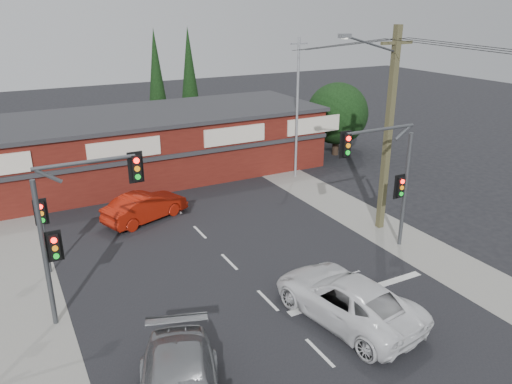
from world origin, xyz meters
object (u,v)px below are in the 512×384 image
white_suv (347,298)px  utility_pole (387,125)px  shop_building (126,147)px  red_sedan (145,206)px

white_suv → utility_pole: size_ratio=0.59×
shop_building → red_sedan: bearing=-97.3°
utility_pole → white_suv: bearing=-138.6°
red_sedan → shop_building: bearing=-28.4°
white_suv → red_sedan: bearing=-81.5°
shop_building → utility_pole: 17.15m
red_sedan → shop_building: size_ratio=0.17×
white_suv → red_sedan: 12.84m
red_sedan → utility_pole: size_ratio=0.46×
white_suv → shop_building: (-2.98, 19.62, 1.31)m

